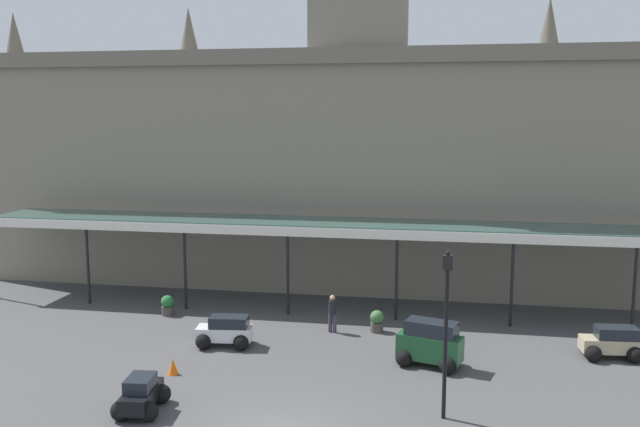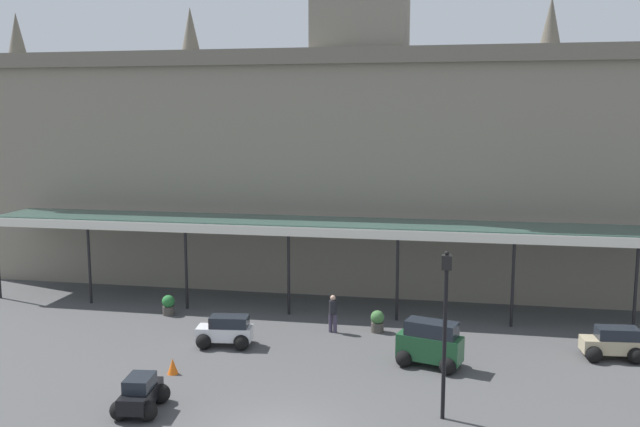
{
  "view_description": "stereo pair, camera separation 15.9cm",
  "coord_description": "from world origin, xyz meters",
  "px_view_note": "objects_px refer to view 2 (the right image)",
  "views": [
    {
      "loc": [
        4.57,
        -18.3,
        9.48
      ],
      "look_at": [
        0.0,
        6.68,
        5.73
      ],
      "focal_mm": 38.11,
      "sensor_mm": 36.0,
      "label": 1
    },
    {
      "loc": [
        4.73,
        -18.27,
        9.48
      ],
      "look_at": [
        0.0,
        6.68,
        5.73
      ],
      "focal_mm": 38.11,
      "sensor_mm": 36.0,
      "label": 2
    }
  ],
  "objects_px": {
    "traffic_cone": "(173,366)",
    "car_black_sedan": "(141,396)",
    "planter_by_canopy": "(168,305)",
    "car_white_estate": "(226,333)",
    "victorian_lamppost": "(445,317)",
    "planter_near_kerb": "(377,321)",
    "car_green_van": "(430,346)",
    "car_beige_estate": "(612,345)",
    "pedestrian_beside_cars": "(333,312)"
  },
  "relations": [
    {
      "from": "car_black_sedan",
      "to": "victorian_lamppost",
      "type": "distance_m",
      "value": 10.02
    },
    {
      "from": "car_white_estate",
      "to": "car_beige_estate",
      "type": "relative_size",
      "value": 1.01
    },
    {
      "from": "car_white_estate",
      "to": "traffic_cone",
      "type": "bearing_deg",
      "value": -106.1
    },
    {
      "from": "victorian_lamppost",
      "to": "planter_by_canopy",
      "type": "distance_m",
      "value": 15.9
    },
    {
      "from": "planter_by_canopy",
      "to": "car_black_sedan",
      "type": "bearing_deg",
      "value": -71.47
    },
    {
      "from": "car_white_estate",
      "to": "car_black_sedan",
      "type": "bearing_deg",
      "value": -96.12
    },
    {
      "from": "car_white_estate",
      "to": "planter_near_kerb",
      "type": "bearing_deg",
      "value": 26.6
    },
    {
      "from": "car_beige_estate",
      "to": "planter_by_canopy",
      "type": "distance_m",
      "value": 19.49
    },
    {
      "from": "car_black_sedan",
      "to": "car_green_van",
      "type": "bearing_deg",
      "value": 32.2
    },
    {
      "from": "car_beige_estate",
      "to": "pedestrian_beside_cars",
      "type": "xyz_separation_m",
      "value": [
        -11.25,
        1.17,
        0.34
      ]
    },
    {
      "from": "pedestrian_beside_cars",
      "to": "victorian_lamppost",
      "type": "height_order",
      "value": "victorian_lamppost"
    },
    {
      "from": "planter_by_canopy",
      "to": "traffic_cone",
      "type": "bearing_deg",
      "value": -65.67
    },
    {
      "from": "victorian_lamppost",
      "to": "car_white_estate",
      "type": "bearing_deg",
      "value": 149.71
    },
    {
      "from": "pedestrian_beside_cars",
      "to": "car_green_van",
      "type": "bearing_deg",
      "value": -37.69
    },
    {
      "from": "car_white_estate",
      "to": "victorian_lamppost",
      "type": "distance_m",
      "value": 10.6
    },
    {
      "from": "car_green_van",
      "to": "planter_by_canopy",
      "type": "relative_size",
      "value": 2.68
    },
    {
      "from": "car_black_sedan",
      "to": "victorian_lamppost",
      "type": "xyz_separation_m",
      "value": [
        9.53,
        1.27,
        2.8
      ]
    },
    {
      "from": "car_white_estate",
      "to": "car_beige_estate",
      "type": "distance_m",
      "value": 15.34
    },
    {
      "from": "car_white_estate",
      "to": "pedestrian_beside_cars",
      "type": "xyz_separation_m",
      "value": [
        4.04,
        2.55,
        0.34
      ]
    },
    {
      "from": "car_green_van",
      "to": "car_black_sedan",
      "type": "xyz_separation_m",
      "value": [
        -9.01,
        -5.67,
        -0.3
      ]
    },
    {
      "from": "traffic_cone",
      "to": "car_white_estate",
      "type": "bearing_deg",
      "value": 73.9
    },
    {
      "from": "victorian_lamppost",
      "to": "planter_by_canopy",
      "type": "relative_size",
      "value": 5.59
    },
    {
      "from": "car_beige_estate",
      "to": "victorian_lamppost",
      "type": "bearing_deg",
      "value": -134.51
    },
    {
      "from": "car_beige_estate",
      "to": "pedestrian_beside_cars",
      "type": "distance_m",
      "value": 11.31
    },
    {
      "from": "car_beige_estate",
      "to": "planter_near_kerb",
      "type": "relative_size",
      "value": 2.42
    },
    {
      "from": "car_green_van",
      "to": "car_beige_estate",
      "type": "height_order",
      "value": "car_green_van"
    },
    {
      "from": "traffic_cone",
      "to": "planter_by_canopy",
      "type": "distance_m",
      "value": 7.61
    },
    {
      "from": "planter_near_kerb",
      "to": "planter_by_canopy",
      "type": "height_order",
      "value": "same"
    },
    {
      "from": "car_green_van",
      "to": "car_white_estate",
      "type": "bearing_deg",
      "value": 174.79
    },
    {
      "from": "pedestrian_beside_cars",
      "to": "planter_near_kerb",
      "type": "bearing_deg",
      "value": 12.55
    },
    {
      "from": "car_white_estate",
      "to": "planter_near_kerb",
      "type": "xyz_separation_m",
      "value": [
        5.94,
        2.98,
        -0.07
      ]
    },
    {
      "from": "planter_near_kerb",
      "to": "planter_by_canopy",
      "type": "xyz_separation_m",
      "value": [
        -10.02,
        0.69,
        0.0
      ]
    },
    {
      "from": "victorian_lamppost",
      "to": "traffic_cone",
      "type": "xyz_separation_m",
      "value": [
        -9.79,
        1.9,
        -3.01
      ]
    },
    {
      "from": "car_green_van",
      "to": "car_beige_estate",
      "type": "distance_m",
      "value": 7.29
    },
    {
      "from": "car_white_estate",
      "to": "planter_by_canopy",
      "type": "relative_size",
      "value": 2.43
    },
    {
      "from": "car_green_van",
      "to": "planter_by_canopy",
      "type": "height_order",
      "value": "car_green_van"
    },
    {
      "from": "car_black_sedan",
      "to": "planter_by_canopy",
      "type": "xyz_separation_m",
      "value": [
        -3.38,
        10.1,
        -0.01
      ]
    },
    {
      "from": "car_black_sedan",
      "to": "pedestrian_beside_cars",
      "type": "relative_size",
      "value": 1.28
    },
    {
      "from": "car_green_van",
      "to": "victorian_lamppost",
      "type": "relative_size",
      "value": 0.48
    },
    {
      "from": "car_green_van",
      "to": "pedestrian_beside_cars",
      "type": "relative_size",
      "value": 1.54
    },
    {
      "from": "planter_near_kerb",
      "to": "planter_by_canopy",
      "type": "distance_m",
      "value": 10.04
    },
    {
      "from": "planter_near_kerb",
      "to": "traffic_cone",
      "type": "bearing_deg",
      "value": -137.82
    },
    {
      "from": "planter_by_canopy",
      "to": "car_beige_estate",
      "type": "bearing_deg",
      "value": -6.73
    },
    {
      "from": "traffic_cone",
      "to": "car_black_sedan",
      "type": "bearing_deg",
      "value": -85.45
    },
    {
      "from": "car_black_sedan",
      "to": "traffic_cone",
      "type": "xyz_separation_m",
      "value": [
        -0.25,
        3.17,
        -0.21
      ]
    },
    {
      "from": "car_green_van",
      "to": "victorian_lamppost",
      "type": "distance_m",
      "value": 5.09
    },
    {
      "from": "car_beige_estate",
      "to": "victorian_lamppost",
      "type": "xyz_separation_m",
      "value": [
        -6.44,
        -6.55,
        2.74
      ]
    },
    {
      "from": "car_white_estate",
      "to": "victorian_lamppost",
      "type": "xyz_separation_m",
      "value": [
        8.84,
        -5.17,
        2.74
      ]
    },
    {
      "from": "car_black_sedan",
      "to": "pedestrian_beside_cars",
      "type": "height_order",
      "value": "pedestrian_beside_cars"
    },
    {
      "from": "car_black_sedan",
      "to": "traffic_cone",
      "type": "relative_size",
      "value": 3.66
    }
  ]
}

